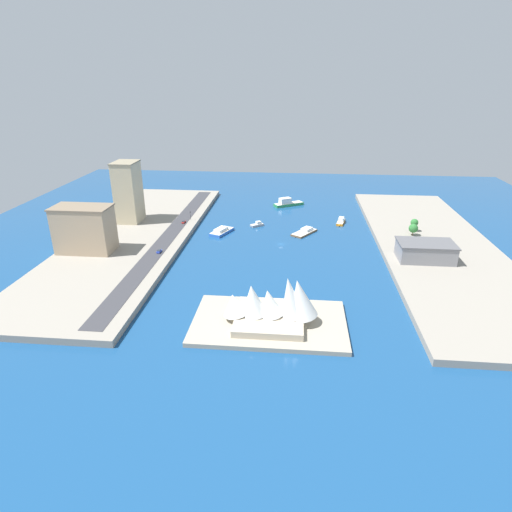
% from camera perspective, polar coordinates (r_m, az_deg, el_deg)
% --- Properties ---
extents(ground_plane, '(440.00, 440.00, 0.00)m').
position_cam_1_polar(ground_plane, '(273.48, 3.31, 1.59)').
color(ground_plane, navy).
extents(quay_west, '(70.00, 240.00, 3.27)m').
position_cam_1_polar(quay_west, '(286.44, 22.86, 1.12)').
color(quay_west, gray).
rests_on(quay_west, ground_plane).
extents(quay_east, '(70.00, 240.00, 3.27)m').
position_cam_1_polar(quay_east, '(292.02, -15.84, 2.48)').
color(quay_east, gray).
rests_on(quay_east, ground_plane).
extents(peninsula_point, '(65.62, 40.51, 2.00)m').
position_cam_1_polar(peninsula_point, '(186.20, 1.77, -8.85)').
color(peninsula_point, '#A89E89').
rests_on(peninsula_point, ground_plane).
extents(road_strip, '(10.50, 228.00, 0.15)m').
position_cam_1_polar(road_strip, '(284.00, -11.50, 2.70)').
color(road_strip, '#38383D').
rests_on(road_strip, quay_east).
extents(water_taxi_orange, '(7.80, 15.76, 4.06)m').
position_cam_1_polar(water_taxi_orange, '(318.23, 11.24, 4.55)').
color(water_taxi_orange, orange).
rests_on(water_taxi_orange, ground_plane).
extents(catamaran_blue, '(15.30, 21.22, 3.96)m').
position_cam_1_polar(catamaran_blue, '(292.83, -4.60, 3.33)').
color(catamaran_blue, blue).
rests_on(catamaran_blue, ground_plane).
extents(ferry_green_doubledeck, '(25.18, 18.80, 6.86)m').
position_cam_1_polar(ferry_green_doubledeck, '(356.85, 4.22, 7.07)').
color(ferry_green_doubledeck, '#2D8C4C').
rests_on(ferry_green_doubledeck, ground_plane).
extents(yacht_sleek_gray, '(10.09, 8.75, 3.48)m').
position_cam_1_polar(yacht_sleek_gray, '(306.06, 0.15, 4.21)').
color(yacht_sleek_gray, '#999EA3').
rests_on(yacht_sleek_gray, ground_plane).
extents(barge_flat_brown, '(18.44, 21.86, 3.20)m').
position_cam_1_polar(barge_flat_brown, '(293.97, 6.52, 3.24)').
color(barge_flat_brown, brown).
rests_on(barge_flat_brown, ground_plane).
extents(office_block_beige, '(15.59, 20.10, 42.05)m').
position_cam_1_polar(office_block_beige, '(314.89, -16.66, 8.17)').
color(office_block_beige, '#C6B793').
rests_on(office_block_beige, quay_east).
extents(warehouse_low_gray, '(31.02, 19.24, 10.26)m').
position_cam_1_polar(warehouse_low_gray, '(257.92, 21.63, 0.63)').
color(warehouse_low_gray, gray).
rests_on(warehouse_low_gray, quay_west).
extents(apartment_midrise_tan, '(33.11, 18.24, 27.20)m').
position_cam_1_polar(apartment_midrise_tan, '(268.22, -21.89, 3.35)').
color(apartment_midrise_tan, tan).
rests_on(apartment_midrise_tan, quay_east).
extents(pickup_red, '(2.08, 4.64, 1.48)m').
position_cam_1_polar(pickup_red, '(306.83, -9.62, 4.51)').
color(pickup_red, black).
rests_on(pickup_red, road_strip).
extents(hatchback_blue, '(2.10, 4.58, 1.62)m').
position_cam_1_polar(hatchback_blue, '(256.98, -12.78, 0.63)').
color(hatchback_blue, black).
rests_on(hatchback_blue, road_strip).
extents(traffic_light_waterfront, '(0.36, 0.36, 6.50)m').
position_cam_1_polar(traffic_light_waterfront, '(311.79, -8.75, 5.53)').
color(traffic_light_waterfront, black).
rests_on(traffic_light_waterfront, quay_east).
extents(opera_landmark, '(41.89, 29.87, 21.31)m').
position_cam_1_polar(opera_landmark, '(181.48, 2.34, -6.41)').
color(opera_landmark, '#BCAD93').
rests_on(opera_landmark, peninsula_point).
extents(park_tree_cluster, '(7.93, 13.83, 8.55)m').
position_cam_1_polar(park_tree_cluster, '(298.30, 20.28, 3.75)').
color(park_tree_cluster, brown).
rests_on(park_tree_cluster, quay_west).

